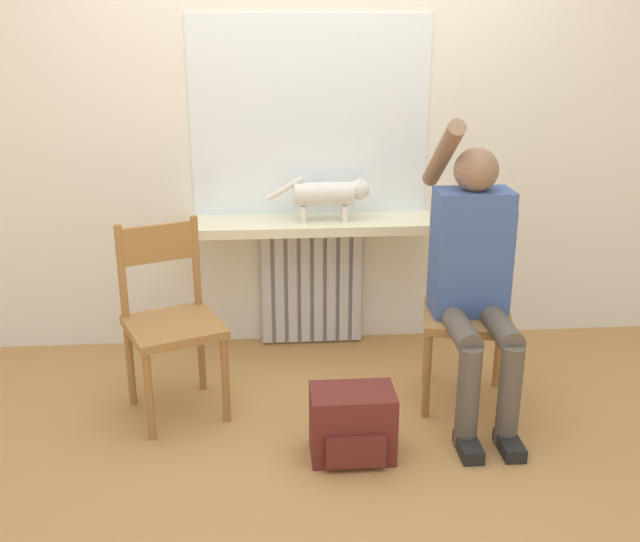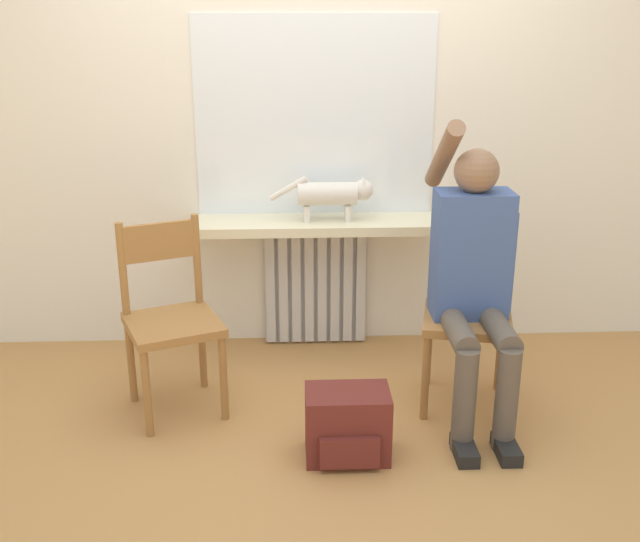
{
  "view_description": "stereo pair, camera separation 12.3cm",
  "coord_description": "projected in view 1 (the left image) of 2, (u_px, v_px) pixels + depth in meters",
  "views": [
    {
      "loc": [
        -0.26,
        -2.77,
        1.8
      ],
      "look_at": [
        0.0,
        0.54,
        0.63
      ],
      "focal_mm": 42.0,
      "sensor_mm": 36.0,
      "label": 1
    },
    {
      "loc": [
        -0.14,
        -2.77,
        1.8
      ],
      "look_at": [
        0.0,
        0.54,
        0.63
      ],
      "focal_mm": 42.0,
      "sensor_mm": 36.0,
      "label": 2
    }
  ],
  "objects": [
    {
      "name": "person",
      "position": [
        475.0,
        272.0,
        3.35
      ],
      "size": [
        0.36,
        0.96,
        1.37
      ],
      "color": "brown",
      "rests_on": "ground_plane"
    },
    {
      "name": "ground_plane",
      "position": [
        330.0,
        452.0,
        3.22
      ],
      "size": [
        12.0,
        12.0,
        0.0
      ],
      "primitive_type": "plane",
      "color": "#B27F47"
    },
    {
      "name": "backpack",
      "position": [
        352.0,
        424.0,
        3.14
      ],
      "size": [
        0.35,
        0.25,
        0.3
      ],
      "color": "maroon",
      "rests_on": "ground_plane"
    },
    {
      "name": "cat",
      "position": [
        330.0,
        194.0,
        3.9
      ],
      "size": [
        0.54,
        0.12,
        0.24
      ],
      "color": "silver",
      "rests_on": "windowsill"
    },
    {
      "name": "chair_right",
      "position": [
        467.0,
        309.0,
        3.52
      ],
      "size": [
        0.48,
        0.48,
        0.9
      ],
      "rotation": [
        0.0,
        0.0,
        -0.22
      ],
      "color": "#9E6B38",
      "rests_on": "ground_plane"
    },
    {
      "name": "wall_with_window",
      "position": [
        310.0,
        100.0,
        3.93
      ],
      "size": [
        7.0,
        0.06,
        2.7
      ],
      "color": "white",
      "rests_on": "ground_plane"
    },
    {
      "name": "radiator",
      "position": [
        311.0,
        284.0,
        4.19
      ],
      "size": [
        0.57,
        0.08,
        0.7
      ],
      "color": "silver",
      "rests_on": "ground_plane"
    },
    {
      "name": "window_glass",
      "position": [
        310.0,
        117.0,
        3.92
      ],
      "size": [
        1.26,
        0.01,
        1.03
      ],
      "color": "white",
      "rests_on": "windowsill"
    },
    {
      "name": "windowsill",
      "position": [
        313.0,
        225.0,
        3.96
      ],
      "size": [
        1.31,
        0.32,
        0.05
      ],
      "color": "beige",
      "rests_on": "radiator"
    },
    {
      "name": "chair_left",
      "position": [
        171.0,
        318.0,
        3.42
      ],
      "size": [
        0.52,
        0.52,
        0.9
      ],
      "rotation": [
        0.0,
        0.0,
        0.39
      ],
      "color": "#9E6B38",
      "rests_on": "ground_plane"
    }
  ]
}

